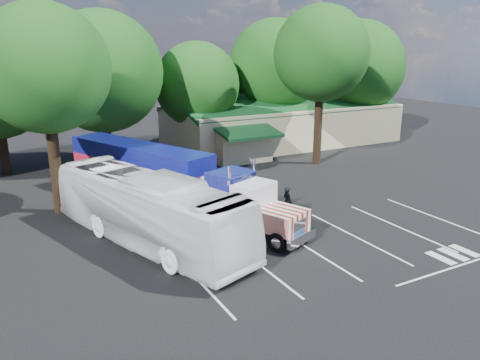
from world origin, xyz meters
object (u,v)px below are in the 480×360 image
silver_sedan (272,145)px  woman (287,202)px  bicycle (254,191)px  semi_truck (164,173)px  tour_bus (148,209)px

silver_sedan → woman: bearing=163.4°
bicycle → semi_truck: bearing=151.5°
woman → bicycle: bearing=-7.9°
bicycle → woman: bearing=-112.4°
woman → silver_sedan: (8.64, 15.58, -0.19)m
semi_truck → bicycle: size_ratio=10.51×
semi_truck → bicycle: (6.12, -0.94, -1.80)m
bicycle → tour_bus: tour_bus is taller
woman → bicycle: woman is taller
bicycle → silver_sedan: silver_sedan is taller
woman → silver_sedan: 17.82m
semi_truck → bicycle: 6.44m
silver_sedan → bicycle: bearing=155.4°
tour_bus → silver_sedan: bearing=23.4°
semi_truck → silver_sedan: size_ratio=3.92×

